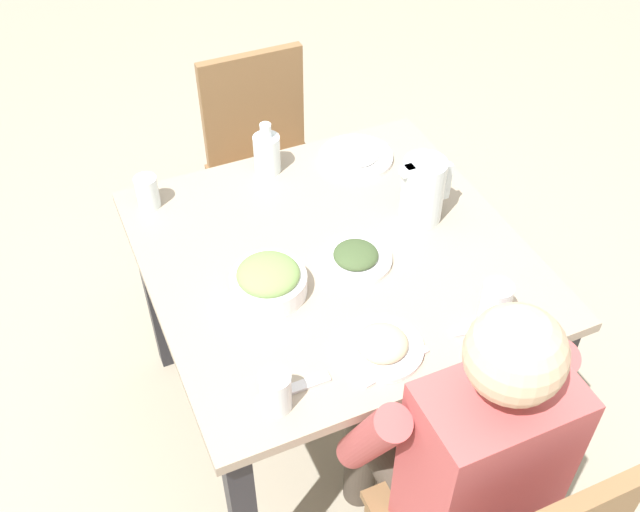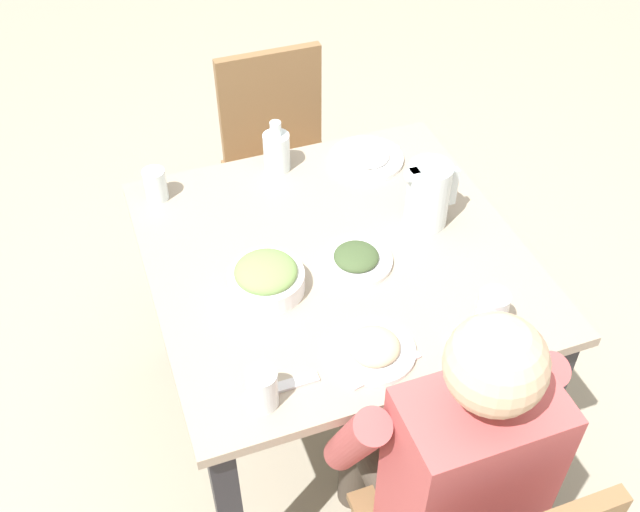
# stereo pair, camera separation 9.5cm
# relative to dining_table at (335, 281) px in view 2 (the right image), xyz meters

# --- Properties ---
(ground_plane) EXTENTS (8.00, 8.00, 0.00)m
(ground_plane) POSITION_rel_dining_table_xyz_m (0.00, 0.00, -0.63)
(ground_plane) COLOR #9E937F
(dining_table) EXTENTS (0.99, 0.99, 0.74)m
(dining_table) POSITION_rel_dining_table_xyz_m (0.00, 0.00, 0.00)
(dining_table) COLOR gray
(dining_table) RESTS_ON ground_plane
(chair_far) EXTENTS (0.40, 0.40, 0.86)m
(chair_far) POSITION_rel_dining_table_xyz_m (0.09, 0.80, -0.14)
(chair_far) COLOR olive
(chair_far) RESTS_ON ground_plane
(diner_near) EXTENTS (0.48, 0.53, 1.16)m
(diner_near) POSITION_rel_dining_table_xyz_m (0.04, -0.59, 0.00)
(diner_near) COLOR #B24C4C
(diner_near) RESTS_ON ground_plane
(water_pitcher) EXTENTS (0.16, 0.12, 0.19)m
(water_pitcher) POSITION_rel_dining_table_xyz_m (0.28, 0.04, 0.21)
(water_pitcher) COLOR silver
(water_pitcher) RESTS_ON dining_table
(salad_bowl) EXTENTS (0.19, 0.19, 0.09)m
(salad_bowl) POSITION_rel_dining_table_xyz_m (-0.21, -0.07, 0.15)
(salad_bowl) COLOR white
(salad_bowl) RESTS_ON dining_table
(plate_beans) EXTENTS (0.20, 0.20, 0.05)m
(plate_beans) POSITION_rel_dining_table_xyz_m (-0.04, -0.35, 0.13)
(plate_beans) COLOR white
(plate_beans) RESTS_ON dining_table
(plate_dolmas) EXTENTS (0.19, 0.19, 0.04)m
(plate_dolmas) POSITION_rel_dining_table_xyz_m (0.04, -0.05, 0.13)
(plate_dolmas) COLOR white
(plate_dolmas) RESTS_ON dining_table
(plate_yoghurt) EXTENTS (0.23, 0.23, 0.04)m
(plate_yoghurt) POSITION_rel_dining_table_xyz_m (0.24, 0.36, 0.12)
(plate_yoghurt) COLOR white
(plate_yoghurt) RESTS_ON dining_table
(water_glass_near_left) EXTENTS (0.07, 0.07, 0.10)m
(water_glass_near_left) POSITION_rel_dining_table_xyz_m (-0.32, -0.40, 0.16)
(water_glass_near_left) COLOR silver
(water_glass_near_left) RESTS_ON dining_table
(water_glass_near_right) EXTENTS (0.07, 0.07, 0.11)m
(water_glass_near_right) POSITION_rel_dining_table_xyz_m (0.26, -0.37, 0.17)
(water_glass_near_right) COLOR silver
(water_glass_near_right) RESTS_ON dining_table
(water_glass_far_left) EXTENTS (0.06, 0.06, 0.10)m
(water_glass_far_left) POSITION_rel_dining_table_xyz_m (-0.40, 0.39, 0.16)
(water_glass_far_left) COLOR silver
(water_glass_far_left) RESTS_ON dining_table
(oil_carafe) EXTENTS (0.08, 0.08, 0.16)m
(oil_carafe) POSITION_rel_dining_table_xyz_m (-0.03, 0.41, 0.17)
(oil_carafe) COLOR silver
(oil_carafe) RESTS_ON dining_table
(fork_near) EXTENTS (0.17, 0.06, 0.01)m
(fork_near) POSITION_rel_dining_table_xyz_m (0.22, -0.39, 0.11)
(fork_near) COLOR silver
(fork_near) RESTS_ON dining_table
(knife_near) EXTENTS (0.19, 0.05, 0.01)m
(knife_near) POSITION_rel_dining_table_xyz_m (-0.03, -0.41, 0.11)
(knife_near) COLOR silver
(knife_near) RESTS_ON dining_table
(fork_far) EXTENTS (0.17, 0.03, 0.01)m
(fork_far) POSITION_rel_dining_table_xyz_m (-0.27, -0.37, 0.11)
(fork_far) COLOR silver
(fork_far) RESTS_ON dining_table
(knife_far) EXTENTS (0.18, 0.06, 0.01)m
(knife_far) POSITION_rel_dining_table_xyz_m (0.27, 0.36, 0.11)
(knife_far) COLOR silver
(knife_far) RESTS_ON dining_table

